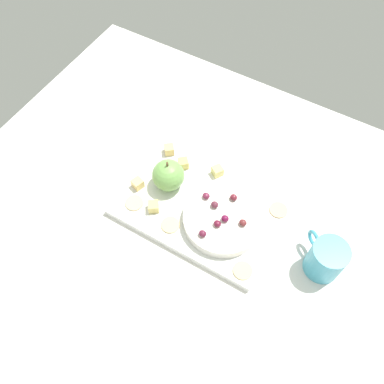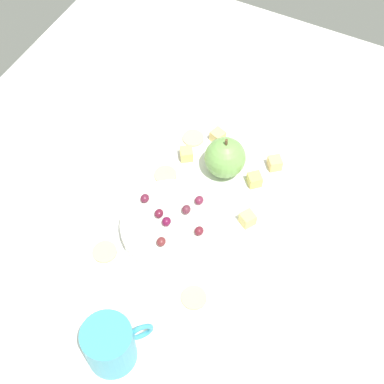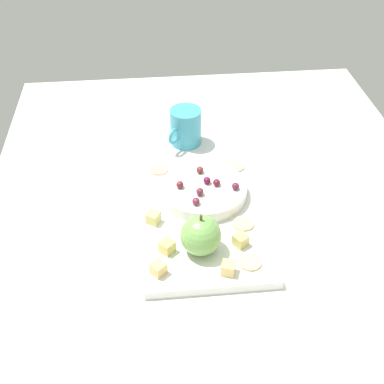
{
  "view_description": "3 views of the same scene",
  "coord_description": "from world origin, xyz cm",
  "px_view_note": "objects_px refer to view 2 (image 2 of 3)",
  "views": [
    {
      "loc": [
        17.73,
        -36.66,
        87.03
      ],
      "look_at": [
        -6.13,
        4.39,
        9.28
      ],
      "focal_mm": 37.72,
      "sensor_mm": 36.0,
      "label": 1
    },
    {
      "loc": [
        45.83,
        28.1,
        90.67
      ],
      "look_at": [
        -3.52,
        3.1,
        10.06
      ],
      "focal_mm": 53.01,
      "sensor_mm": 36.0,
      "label": 2
    },
    {
      "loc": [
        -77.21,
        13.09,
        73.74
      ],
      "look_at": [
        -1.37,
        5.51,
        11.02
      ],
      "focal_mm": 46.99,
      "sensor_mm": 36.0,
      "label": 3
    }
  ],
  "objects_px": {
    "grape_0": "(199,200)",
    "cheese_cube_0": "(248,219)",
    "platter": "(195,207)",
    "cracker_2": "(194,298)",
    "cheese_cube_4": "(186,154)",
    "serving_dish": "(173,226)",
    "cheese_cube_1": "(218,136)",
    "grape_1": "(145,198)",
    "cheese_cube_2": "(275,163)",
    "cracker_1": "(105,252)",
    "grape_3": "(158,213)",
    "grape_4": "(186,209)",
    "cracker_0": "(193,138)",
    "cheese_cube_3": "(255,180)",
    "apple_whole": "(225,158)",
    "grape_2": "(161,242)",
    "cup": "(110,345)",
    "grape_6": "(166,221)",
    "grape_5": "(199,231)"
  },
  "relations": [
    {
      "from": "grape_0",
      "to": "cheese_cube_0",
      "type": "bearing_deg",
      "value": 100.53
    },
    {
      "from": "platter",
      "to": "cracker_2",
      "type": "distance_m",
      "value": 0.18
    },
    {
      "from": "cheese_cube_4",
      "to": "grape_0",
      "type": "relative_size",
      "value": 1.39
    },
    {
      "from": "serving_dish",
      "to": "cheese_cube_1",
      "type": "xyz_separation_m",
      "value": [
        -0.22,
        -0.02,
        -0.0
      ]
    },
    {
      "from": "grape_1",
      "to": "cheese_cube_2",
      "type": "bearing_deg",
      "value": 138.4
    },
    {
      "from": "grape_0",
      "to": "platter",
      "type": "bearing_deg",
      "value": -124.23
    },
    {
      "from": "cracker_1",
      "to": "grape_1",
      "type": "bearing_deg",
      "value": 170.16
    },
    {
      "from": "cheese_cube_1",
      "to": "grape_3",
      "type": "relative_size",
      "value": 1.39
    },
    {
      "from": "cracker_2",
      "to": "grape_4",
      "type": "relative_size",
      "value": 2.5
    },
    {
      "from": "cracker_0",
      "to": "cracker_1",
      "type": "distance_m",
      "value": 0.29
    },
    {
      "from": "cracker_1",
      "to": "cracker_2",
      "type": "relative_size",
      "value": 1.0
    },
    {
      "from": "cheese_cube_1",
      "to": "cheese_cube_3",
      "type": "relative_size",
      "value": 1.0
    },
    {
      "from": "grape_3",
      "to": "cracker_1",
      "type": "bearing_deg",
      "value": -29.88
    },
    {
      "from": "apple_whole",
      "to": "cheese_cube_0",
      "type": "height_order",
      "value": "apple_whole"
    },
    {
      "from": "apple_whole",
      "to": "cracker_2",
      "type": "relative_size",
      "value": 1.81
    },
    {
      "from": "grape_2",
      "to": "grape_4",
      "type": "distance_m",
      "value": 0.07
    },
    {
      "from": "platter",
      "to": "cheese_cube_1",
      "type": "relative_size",
      "value": 15.96
    },
    {
      "from": "cracker_2",
      "to": "cup",
      "type": "height_order",
      "value": "cup"
    },
    {
      "from": "serving_dish",
      "to": "grape_4",
      "type": "height_order",
      "value": "grape_4"
    },
    {
      "from": "grape_3",
      "to": "grape_4",
      "type": "distance_m",
      "value": 0.05
    },
    {
      "from": "cheese_cube_0",
      "to": "grape_3",
      "type": "height_order",
      "value": "grape_3"
    },
    {
      "from": "grape_3",
      "to": "grape_2",
      "type": "bearing_deg",
      "value": 34.58
    },
    {
      "from": "cracker_2",
      "to": "cheese_cube_4",
      "type": "bearing_deg",
      "value": -150.47
    },
    {
      "from": "cup",
      "to": "apple_whole",
      "type": "bearing_deg",
      "value": 178.99
    },
    {
      "from": "cracker_0",
      "to": "cracker_2",
      "type": "relative_size",
      "value": 1.0
    },
    {
      "from": "platter",
      "to": "grape_0",
      "type": "height_order",
      "value": "grape_0"
    },
    {
      "from": "apple_whole",
      "to": "grape_2",
      "type": "relative_size",
      "value": 4.52
    },
    {
      "from": "grape_6",
      "to": "cheese_cube_3",
      "type": "bearing_deg",
      "value": 149.96
    },
    {
      "from": "apple_whole",
      "to": "grape_3",
      "type": "relative_size",
      "value": 4.52
    },
    {
      "from": "grape_6",
      "to": "grape_5",
      "type": "bearing_deg",
      "value": 98.34
    },
    {
      "from": "cracker_1",
      "to": "grape_5",
      "type": "xyz_separation_m",
      "value": [
        -0.09,
        0.13,
        0.03
      ]
    },
    {
      "from": "serving_dish",
      "to": "cheese_cube_4",
      "type": "relative_size",
      "value": 7.71
    },
    {
      "from": "serving_dish",
      "to": "cheese_cube_3",
      "type": "bearing_deg",
      "value": 150.78
    },
    {
      "from": "cheese_cube_0",
      "to": "grape_5",
      "type": "xyz_separation_m",
      "value": [
        0.07,
        -0.06,
        0.02
      ]
    },
    {
      "from": "apple_whole",
      "to": "cracker_0",
      "type": "height_order",
      "value": "apple_whole"
    },
    {
      "from": "platter",
      "to": "grape_5",
      "type": "xyz_separation_m",
      "value": [
        0.06,
        0.04,
        0.04
      ]
    },
    {
      "from": "grape_4",
      "to": "cheese_cube_4",
      "type": "bearing_deg",
      "value": -152.78
    },
    {
      "from": "apple_whole",
      "to": "platter",
      "type": "bearing_deg",
      "value": -8.54
    },
    {
      "from": "apple_whole",
      "to": "grape_5",
      "type": "height_order",
      "value": "apple_whole"
    },
    {
      "from": "cracker_1",
      "to": "grape_6",
      "type": "xyz_separation_m",
      "value": [
        -0.08,
        0.07,
        0.03
      ]
    },
    {
      "from": "cheese_cube_0",
      "to": "grape_3",
      "type": "xyz_separation_m",
      "value": [
        0.07,
        -0.14,
        0.02
      ]
    },
    {
      "from": "serving_dish",
      "to": "grape_1",
      "type": "bearing_deg",
      "value": -105.39
    },
    {
      "from": "cheese_cube_2",
      "to": "grape_2",
      "type": "relative_size",
      "value": 1.39
    },
    {
      "from": "serving_dish",
      "to": "cheese_cube_4",
      "type": "distance_m",
      "value": 0.16
    },
    {
      "from": "cheese_cube_4",
      "to": "cracker_1",
      "type": "height_order",
      "value": "cheese_cube_4"
    },
    {
      "from": "apple_whole",
      "to": "cheese_cube_1",
      "type": "distance_m",
      "value": 0.08
    },
    {
      "from": "cracker_1",
      "to": "cup",
      "type": "bearing_deg",
      "value": 35.59
    },
    {
      "from": "cheese_cube_1",
      "to": "grape_2",
      "type": "height_order",
      "value": "grape_2"
    },
    {
      "from": "cheese_cube_4",
      "to": "platter",
      "type": "bearing_deg",
      "value": 35.42
    },
    {
      "from": "cheese_cube_3",
      "to": "cheese_cube_2",
      "type": "bearing_deg",
      "value": 160.44
    }
  ]
}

